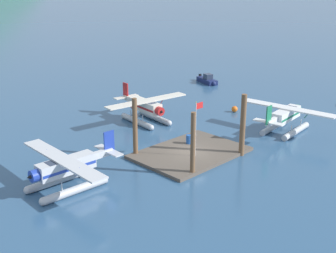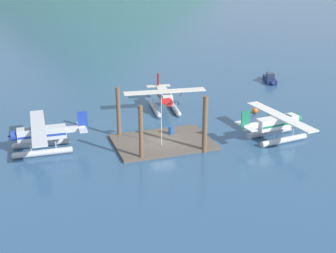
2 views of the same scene
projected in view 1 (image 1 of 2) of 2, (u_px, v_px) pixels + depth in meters
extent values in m
plane|color=#2D5175|center=(190.00, 154.00, 42.46)|extent=(1200.00, 1200.00, 0.00)
cube|color=brown|center=(190.00, 153.00, 42.41)|extent=(10.24, 7.23, 0.30)
cylinder|color=brown|center=(193.00, 144.00, 37.20)|extent=(0.43, 0.43, 5.58)
cylinder|color=brown|center=(243.00, 125.00, 41.31)|extent=(0.51, 0.51, 5.93)
cylinder|color=brown|center=(135.00, 128.00, 41.18)|extent=(0.45, 0.45, 5.62)
cylinder|color=silver|center=(196.00, 130.00, 40.50)|extent=(0.08, 0.08, 5.09)
cube|color=red|center=(199.00, 106.00, 40.10)|extent=(0.90, 0.03, 0.56)
sphere|color=gold|center=(196.00, 102.00, 39.67)|extent=(0.10, 0.10, 0.10)
cylinder|color=#1E4C99|center=(189.00, 139.00, 44.21)|extent=(0.58, 0.58, 0.88)
torus|color=#1E4C99|center=(189.00, 139.00, 44.21)|extent=(0.62, 0.62, 0.04)
sphere|color=orange|center=(235.00, 109.00, 55.37)|extent=(0.76, 0.76, 0.76)
cylinder|color=#B7BABF|center=(76.00, 190.00, 34.77)|extent=(5.62, 0.84, 0.64)
sphere|color=#B7BABF|center=(43.00, 201.00, 32.98)|extent=(0.64, 0.64, 0.64)
cylinder|color=#B7BABF|center=(60.00, 179.00, 36.52)|extent=(5.62, 0.84, 0.64)
sphere|color=#B7BABF|center=(28.00, 190.00, 34.72)|extent=(0.64, 0.64, 0.64)
cylinder|color=#B7BABF|center=(62.00, 187.00, 33.79)|extent=(0.10, 0.10, 0.70)
cylinder|color=#B7BABF|center=(89.00, 177.00, 35.33)|extent=(0.10, 0.10, 0.70)
cylinder|color=#B7BABF|center=(46.00, 176.00, 35.53)|extent=(0.10, 0.10, 0.70)
cylinder|color=#B7BABF|center=(72.00, 168.00, 37.07)|extent=(0.10, 0.10, 0.70)
cube|color=silver|center=(66.00, 166.00, 35.12)|extent=(4.84, 1.41, 1.20)
cube|color=#1E389E|center=(66.00, 167.00, 35.15)|extent=(4.75, 1.43, 0.24)
cube|color=#283347|center=(54.00, 166.00, 34.32)|extent=(1.14, 1.09, 0.56)
cube|color=silver|center=(62.00, 159.00, 34.71)|extent=(1.77, 10.44, 0.14)
cylinder|color=#1E389E|center=(78.00, 172.00, 33.29)|extent=(0.10, 0.62, 0.84)
cylinder|color=#1E389E|center=(49.00, 155.00, 36.35)|extent=(0.10, 0.62, 0.84)
cylinder|color=#1E389E|center=(34.00, 176.00, 33.39)|extent=(0.63, 0.98, 0.96)
cone|color=black|center=(29.00, 178.00, 33.10)|extent=(0.36, 0.37, 0.36)
cube|color=silver|center=(101.00, 154.00, 37.17)|extent=(2.21, 0.52, 0.56)
cube|color=#1E389E|center=(109.00, 142.00, 37.47)|extent=(1.00, 0.16, 1.90)
cube|color=silver|center=(108.00, 150.00, 37.65)|extent=(0.91, 3.23, 0.10)
cylinder|color=#B7BABF|center=(154.00, 117.00, 52.42)|extent=(1.29, 5.64, 0.64)
sphere|color=#B7BABF|center=(169.00, 123.00, 50.33)|extent=(0.64, 0.64, 0.64)
cylinder|color=#B7BABF|center=(137.00, 121.00, 50.97)|extent=(1.29, 5.64, 0.64)
sphere|color=#B7BABF|center=(151.00, 128.00, 48.88)|extent=(0.64, 0.64, 0.64)
cylinder|color=#B7BABF|center=(161.00, 114.00, 51.31)|extent=(0.10, 0.10, 0.70)
cylinder|color=#B7BABF|center=(148.00, 109.00, 53.10)|extent=(0.10, 0.10, 0.70)
cylinder|color=#B7BABF|center=(143.00, 118.00, 49.86)|extent=(0.10, 0.10, 0.70)
cylinder|color=#B7BABF|center=(131.00, 113.00, 51.65)|extent=(0.10, 0.10, 0.70)
cube|color=silver|center=(146.00, 106.00, 51.17)|extent=(1.79, 4.91, 1.20)
cube|color=#B21E1E|center=(146.00, 107.00, 51.21)|extent=(1.80, 4.82, 0.24)
cube|color=#283347|center=(151.00, 105.00, 50.26)|extent=(1.18, 1.22, 0.56)
cube|color=silver|center=(147.00, 101.00, 50.73)|extent=(10.49, 2.61, 0.14)
cylinder|color=#B21E1E|center=(162.00, 100.00, 52.12)|extent=(0.63, 0.15, 0.84)
cylinder|color=#B21E1E|center=(131.00, 107.00, 49.56)|extent=(0.63, 0.15, 0.84)
cylinder|color=#B21E1E|center=(160.00, 111.00, 49.16)|extent=(1.02, 0.71, 0.96)
cone|color=black|center=(162.00, 112.00, 48.82)|extent=(0.40, 0.39, 0.36)
cube|color=silver|center=(130.00, 99.00, 53.57)|extent=(0.70, 2.24, 0.56)
cube|color=#B21E1E|center=(126.00, 91.00, 53.97)|extent=(0.24, 1.01, 1.90)
cube|color=silver|center=(126.00, 97.00, 54.14)|extent=(3.27, 1.17, 0.10)
cylinder|color=#B7BABF|center=(274.00, 127.00, 49.19)|extent=(5.64, 1.27, 0.64)
sphere|color=#B7BABF|center=(285.00, 120.00, 51.25)|extent=(0.64, 0.64, 0.64)
cylinder|color=#B7BABF|center=(296.00, 131.00, 47.70)|extent=(5.64, 1.27, 0.64)
sphere|color=#B7BABF|center=(306.00, 125.00, 49.77)|extent=(0.64, 0.64, 0.64)
cylinder|color=#B7BABF|center=(279.00, 118.00, 49.86)|extent=(0.10, 0.10, 0.70)
cylinder|color=#B7BABF|center=(270.00, 124.00, 48.09)|extent=(0.10, 0.10, 0.70)
cylinder|color=#B7BABF|center=(301.00, 123.00, 48.37)|extent=(0.10, 0.10, 0.70)
cylinder|color=#B7BABF|center=(291.00, 128.00, 46.60)|extent=(0.10, 0.10, 0.70)
cube|color=white|center=(286.00, 115.00, 47.92)|extent=(4.91, 1.78, 1.20)
cube|color=#196B47|center=(286.00, 116.00, 47.96)|extent=(4.82, 1.79, 0.24)
cube|color=#283347|center=(291.00, 109.00, 48.61)|extent=(1.21, 1.17, 0.56)
cube|color=white|center=(288.00, 108.00, 47.93)|extent=(2.58, 10.49, 0.14)
cylinder|color=#196B47|center=(269.00, 107.00, 49.34)|extent=(0.15, 0.63, 0.84)
cylinder|color=#196B47|center=(307.00, 115.00, 46.73)|extent=(0.15, 0.63, 0.84)
cylinder|color=#196B47|center=(296.00, 109.00, 49.91)|extent=(0.71, 1.02, 0.96)
cone|color=black|center=(298.00, 108.00, 50.25)|extent=(0.39, 0.40, 0.36)
cube|color=white|center=(272.00, 121.00, 45.49)|extent=(2.24, 0.69, 0.56)
cube|color=#196B47|center=(269.00, 115.00, 44.56)|extent=(1.01, 0.23, 1.90)
cube|color=white|center=(269.00, 122.00, 44.87)|extent=(1.16, 3.27, 0.10)
cube|color=navy|center=(207.00, 81.00, 70.24)|extent=(2.83, 4.46, 0.70)
sphere|color=navy|center=(214.00, 84.00, 68.44)|extent=(0.70, 0.70, 0.70)
cube|color=#283347|center=(208.00, 76.00, 69.75)|extent=(1.44, 1.50, 0.80)
cube|color=black|center=(200.00, 76.00, 72.12)|extent=(0.45, 0.42, 0.80)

